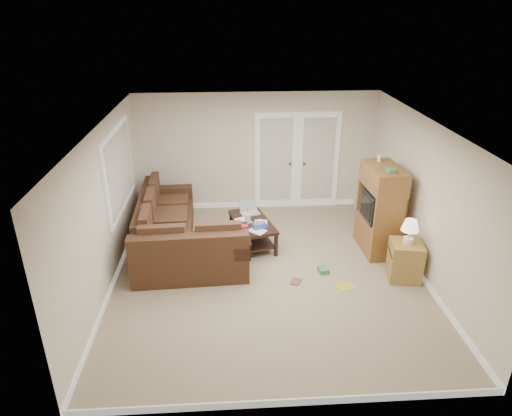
{
  "coord_description": "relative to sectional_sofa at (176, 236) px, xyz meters",
  "views": [
    {
      "loc": [
        -0.61,
        -6.45,
        4.14
      ],
      "look_at": [
        -0.18,
        0.23,
        1.1
      ],
      "focal_mm": 32.0,
      "sensor_mm": 36.0,
      "label": 1
    }
  ],
  "objects": [
    {
      "name": "space_heater",
      "position": [
        3.74,
        1.68,
        -0.19
      ],
      "size": [
        0.14,
        0.12,
        0.3
      ],
      "primitive_type": "cube",
      "rotation": [
        0.0,
        0.0,
        -0.21
      ],
      "color": "silver",
      "rests_on": "floor"
    },
    {
      "name": "wall_back",
      "position": [
        1.57,
        1.98,
        0.9
      ],
      "size": [
        5.0,
        0.02,
        2.5
      ],
      "primitive_type": "cube",
      "color": "beige",
      "rests_on": "floor"
    },
    {
      "name": "coffee_table",
      "position": [
        1.37,
        0.28,
        -0.08
      ],
      "size": [
        0.88,
        1.3,
        0.81
      ],
      "rotation": [
        0.0,
        0.0,
        0.27
      ],
      "color": "black",
      "rests_on": "floor"
    },
    {
      "name": "sectional_sofa",
      "position": [
        0.0,
        0.0,
        0.0
      ],
      "size": [
        2.03,
        2.89,
        0.88
      ],
      "rotation": [
        0.0,
        0.0,
        0.05
      ],
      "color": "#442A1A",
      "rests_on": "floor"
    },
    {
      "name": "side_cabinet",
      "position": [
        3.77,
        -1.04,
        0.03
      ],
      "size": [
        0.57,
        0.57,
        1.05
      ],
      "rotation": [
        0.0,
        0.0,
        -0.17
      ],
      "color": "#A27E3B",
      "rests_on": "floor"
    },
    {
      "name": "floor_greenbox",
      "position": [
        2.5,
        -0.78,
        -0.31
      ],
      "size": [
        0.18,
        0.22,
        0.08
      ],
      "primitive_type": "cube",
      "rotation": [
        0.0,
        0.0,
        0.2
      ],
      "color": "#3C854B",
      "rests_on": "floor"
    },
    {
      "name": "wall_left",
      "position": [
        -0.93,
        -0.77,
        0.9
      ],
      "size": [
        0.02,
        5.5,
        2.5
      ],
      "primitive_type": "cube",
      "color": "beige",
      "rests_on": "floor"
    },
    {
      "name": "floor_magazine",
      "position": [
        2.78,
        -1.24,
        -0.34
      ],
      "size": [
        0.33,
        0.29,
        0.01
      ],
      "primitive_type": "cube",
      "rotation": [
        0.0,
        0.0,
        0.28
      ],
      "color": "gold",
      "rests_on": "floor"
    },
    {
      "name": "wall_front",
      "position": [
        1.57,
        -3.52,
        0.9
      ],
      "size": [
        5.0,
        0.02,
        2.5
      ],
      "primitive_type": "cube",
      "color": "beige",
      "rests_on": "floor"
    },
    {
      "name": "floor",
      "position": [
        1.57,
        -0.77,
        -0.35
      ],
      "size": [
        5.5,
        5.5,
        0.0
      ],
      "primitive_type": "plane",
      "color": "tan",
      "rests_on": "ground"
    },
    {
      "name": "ceiling",
      "position": [
        1.57,
        -0.77,
        2.15
      ],
      "size": [
        5.0,
        5.5,
        0.02
      ],
      "primitive_type": "cube",
      "color": "silver",
      "rests_on": "wall_back"
    },
    {
      "name": "tv_armoire",
      "position": [
        3.61,
        -0.05,
        0.46
      ],
      "size": [
        0.59,
        1.01,
        1.7
      ],
      "rotation": [
        0.0,
        0.0,
        0.04
      ],
      "color": "brown",
      "rests_on": "floor"
    },
    {
      "name": "window_left",
      "position": [
        -0.89,
        0.23,
        1.2
      ],
      "size": [
        0.05,
        1.92,
        1.42
      ],
      "color": "silver",
      "rests_on": "wall_left"
    },
    {
      "name": "french_doors",
      "position": [
        2.42,
        1.95,
        0.69
      ],
      "size": [
        1.8,
        0.05,
        2.13
      ],
      "color": "silver",
      "rests_on": "floor"
    },
    {
      "name": "floor_book",
      "position": [
        1.93,
        -1.02,
        -0.34
      ],
      "size": [
        0.22,
        0.25,
        0.02
      ],
      "primitive_type": "imported",
      "rotation": [
        0.0,
        0.0,
        -0.43
      ],
      "color": "brown",
      "rests_on": "floor"
    },
    {
      "name": "wall_right",
      "position": [
        4.07,
        -0.77,
        0.9
      ],
      "size": [
        0.02,
        5.5,
        2.5
      ],
      "primitive_type": "cube",
      "color": "beige",
      "rests_on": "floor"
    },
    {
      "name": "baseboards",
      "position": [
        1.57,
        -0.77,
        -0.3
      ],
      "size": [
        5.0,
        5.5,
        0.1
      ],
      "primitive_type": null,
      "color": "silver",
      "rests_on": "floor"
    }
  ]
}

